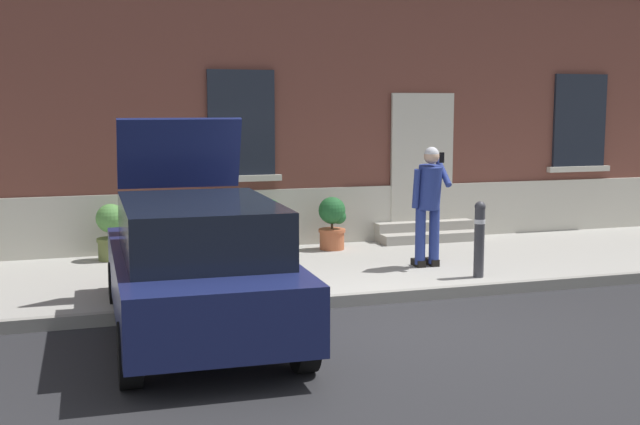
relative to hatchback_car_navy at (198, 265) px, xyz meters
name	(u,v)px	position (x,y,z in m)	size (l,w,h in m)	color
ground_plane	(377,325)	(2.01, -0.13, -0.80)	(80.00, 80.00, 0.00)	#232326
sidewalk	(306,271)	(2.01, 2.67, -0.72)	(24.00, 3.60, 0.15)	#99968E
curb_edge	(349,300)	(2.01, 0.81, -0.72)	(24.00, 0.12, 0.15)	gray
building_facade	(264,31)	(2.02, 5.16, 2.93)	(24.00, 1.52, 7.50)	brown
entrance_stoop	(426,233)	(4.66, 4.20, -0.52)	(1.79, 0.64, 0.32)	#9E998E
hatchback_car_navy	(198,265)	(0.00, 0.00, 0.00)	(1.89, 4.11, 2.34)	#161E4C
bollard_near_person	(479,236)	(4.04, 1.22, -0.09)	(0.15, 0.15, 1.04)	#333338
bollard_far_left	(149,255)	(-0.39, 1.22, -0.09)	(0.15, 0.15, 1.04)	#333338
person_on_phone	(429,199)	(3.68, 2.06, 0.35)	(0.51, 0.49, 1.75)	navy
planter_olive	(112,230)	(-0.66, 4.01, -0.19)	(0.44, 0.44, 0.86)	#606B38
planter_charcoal	(270,224)	(1.78, 3.89, -0.19)	(0.44, 0.44, 0.86)	#2D2D30
planter_terracotta	(333,222)	(2.82, 3.85, -0.19)	(0.44, 0.44, 0.86)	#B25B38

